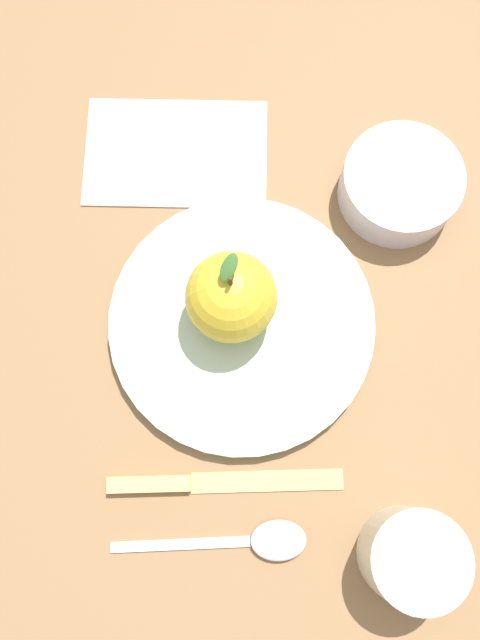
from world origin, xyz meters
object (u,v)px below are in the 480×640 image
at_px(side_bowl, 399,184).
at_px(linen_napkin, 174,152).
at_px(dinner_plate, 240,323).
at_px(apple, 229,297).
at_px(cup, 411,558).
at_px(spoon, 256,541).
at_px(knife, 202,483).

bearing_deg(side_bowl, linen_napkin, 70.92).
relative_size(dinner_plate, side_bowl, 2.16).
bearing_deg(apple, cup, -152.57).
distance_m(spoon, linen_napkin, 0.38).
bearing_deg(linen_napkin, apple, -168.41).
relative_size(dinner_plate, spoon, 1.44).
height_order(side_bowl, linen_napkin, side_bowl).
xyz_separation_m(apple, cup, (-0.23, -0.12, -0.02)).
height_order(side_bowl, spoon, side_bowl).
xyz_separation_m(spoon, linen_napkin, (0.38, 0.03, -0.00)).
bearing_deg(cup, linen_napkin, 21.04).
xyz_separation_m(cup, knife, (0.08, 0.16, -0.03)).
relative_size(apple, knife, 0.46).
height_order(dinner_plate, spoon, dinner_plate).
relative_size(apple, cup, 1.20).
height_order(dinner_plate, linen_napkin, dinner_plate).
xyz_separation_m(side_bowl, knife, (-0.25, 0.22, -0.02)).
xyz_separation_m(dinner_plate, linen_napkin, (0.18, 0.04, -0.01)).
bearing_deg(linen_napkin, side_bowl, -109.08).
height_order(side_bowl, knife, side_bowl).
distance_m(dinner_plate, apple, 0.05).
height_order(apple, spoon, apple).
relative_size(cup, linen_napkin, 0.44).
bearing_deg(spoon, cup, -101.93).
height_order(spoon, linen_napkin, spoon).
bearing_deg(side_bowl, spoon, 149.80).
bearing_deg(dinner_plate, knife, 159.68).
height_order(dinner_plate, side_bowl, side_bowl).
bearing_deg(dinner_plate, spoon, 176.77).
bearing_deg(spoon, side_bowl, -30.20).
bearing_deg(linen_napkin, cup, -158.96).
distance_m(apple, side_bowl, 0.20).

